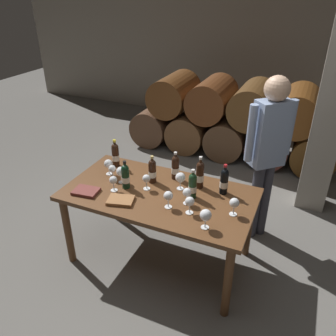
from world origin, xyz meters
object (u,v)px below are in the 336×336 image
Objects in this scene: wine_glass_4 at (112,169)px; wine_glass_9 at (108,164)px; wine_glass_8 at (121,172)px; wine_glass_10 at (146,179)px; wine_bottle_1 at (115,155)px; wine_glass_3 at (180,178)px; tasting_notebook at (121,200)px; wine_bottle_6 at (125,176)px; leather_ledger at (86,191)px; wine_glass_6 at (168,196)px; wine_glass_0 at (187,193)px; wine_bottle_2 at (175,167)px; wine_bottle_4 at (152,171)px; wine_glass_2 at (113,181)px; sommelier_presenting at (268,146)px; wine_bottle_3 at (224,181)px; wine_glass_5 at (234,203)px; wine_bottle_5 at (200,174)px; wine_bottle_0 at (193,185)px; dining_table at (159,201)px; wine_glass_7 at (190,202)px; wine_glass_1 at (206,215)px.

wine_glass_9 is at bearing 142.44° from wine_glass_4.
wine_glass_8 reaches higher than wine_glass_10.
wine_bottle_1 is 1.83× the size of wine_glass_9.
tasting_notebook is (-0.39, -0.40, -0.10)m from wine_glass_3.
wine_bottle_6 is 1.24× the size of leather_ledger.
wine_glass_10 is (-0.29, 0.18, -0.00)m from wine_glass_6.
wine_glass_3 reaches higher than wine_glass_0.
wine_bottle_2 is (0.65, 0.01, -0.00)m from wine_bottle_1.
wine_bottle_4 is 1.73× the size of wine_glass_9.
wine_glass_2 is 0.89× the size of wine_glass_3.
sommelier_presenting reaches higher than wine_glass_4.
wine_bottle_3 reaches higher than wine_glass_5.
wine_glass_8 is 0.21m from wine_glass_9.
wine_bottle_1 reaches higher than wine_bottle_4.
wine_glass_2 is 1.08m from wine_glass_5.
sommelier_presenting is (0.27, 0.52, 0.16)m from wine_bottle_3.
wine_glass_2 is (-0.91, -0.36, -0.02)m from wine_bottle_3.
wine_glass_5 is 0.09× the size of sommelier_presenting.
sommelier_presenting reaches higher than tasting_notebook.
sommelier_presenting reaches higher than wine_bottle_2.
wine_glass_0 is (0.25, -0.35, -0.02)m from wine_bottle_2.
wine_bottle_5 is at bearing 71.87° from wine_glass_6.
wine_glass_8 is at bearing 173.71° from wine_glass_0.
wine_glass_3 is (0.11, -0.16, -0.01)m from wine_bottle_2.
wine_bottle_5 reaches higher than wine_glass_5.
wine_glass_0 is 0.89m from wine_glass_9.
sommelier_presenting is (0.50, 0.52, 0.15)m from wine_bottle_5.
wine_glass_3 is (-0.14, 0.19, 0.01)m from wine_glass_0.
dining_table is at bearing -170.05° from wine_bottle_0.
wine_glass_3 is at bearing 93.04° from wine_glass_6.
wine_glass_10 is (-0.13, 0.01, 0.20)m from dining_table.
wine_bottle_0 is 1.74× the size of wine_glass_9.
tasting_notebook is at bearing -6.46° from leather_ledger.
wine_bottle_1 is at bearing 177.14° from wine_bottle_3.
wine_glass_7 is 1.03× the size of wine_glass_10.
sommelier_presenting is (0.80, 0.75, 0.37)m from dining_table.
wine_bottle_5 is 1.91× the size of wine_glass_8.
wine_bottle_2 is 0.60m from wine_glass_4.
wine_glass_8 is at bearing 47.44° from leather_ledger.
wine_glass_3 is 1.07× the size of wine_glass_6.
wine_glass_1 is (0.24, -0.25, 0.01)m from wine_glass_0.
wine_glass_10 reaches higher than wine_glass_4.
wine_bottle_4 is 0.44m from wine_glass_6.
wine_glass_2 reaches higher than wine_glass_4.
wine_glass_2 is (-0.38, -0.13, 0.20)m from dining_table.
wine_bottle_2 is 0.19m from wine_glass_3.
wine_glass_5 is at bearing -2.32° from tasting_notebook.
wine_glass_0 is (-0.01, -0.11, -0.01)m from wine_bottle_0.
wine_glass_6 is at bearing 160.05° from wine_glass_1.
wine_glass_4 is at bearing -164.41° from wine_bottle_4.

